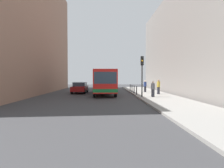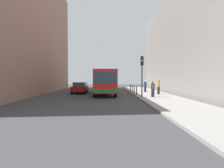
{
  "view_description": "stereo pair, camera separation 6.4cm",
  "coord_description": "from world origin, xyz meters",
  "px_view_note": "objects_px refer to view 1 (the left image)",
  "views": [
    {
      "loc": [
        0.04,
        -23.03,
        2.16
      ],
      "look_at": [
        0.61,
        1.37,
        1.36
      ],
      "focal_mm": 33.61,
      "sensor_mm": 36.0,
      "label": 1
    },
    {
      "loc": [
        0.1,
        -23.03,
        2.16
      ],
      "look_at": [
        0.61,
        1.37,
        1.36
      ],
      "focal_mm": 33.61,
      "sensor_mm": 36.0,
      "label": 2
    }
  ],
  "objects_px": {
    "car_beside_bus": "(80,87)",
    "bollard_mid": "(134,89)",
    "bollard_near": "(137,90)",
    "bus": "(104,81)",
    "pedestrian_mid_sidewalk": "(158,87)",
    "bollard_farthest": "(130,88)",
    "traffic_light": "(142,69)",
    "pedestrian_far_sidewalk": "(145,86)",
    "bollard_far": "(132,88)",
    "pedestrian_near_signal": "(153,89)"
  },
  "relations": [
    {
      "from": "traffic_light",
      "to": "bollard_mid",
      "type": "bearing_deg",
      "value": 91.07
    },
    {
      "from": "bollard_mid",
      "to": "bus",
      "type": "bearing_deg",
      "value": 177.23
    },
    {
      "from": "bollard_near",
      "to": "bollard_far",
      "type": "height_order",
      "value": "same"
    },
    {
      "from": "car_beside_bus",
      "to": "bollard_near",
      "type": "distance_m",
      "value": 8.25
    },
    {
      "from": "car_beside_bus",
      "to": "bollard_far",
      "type": "relative_size",
      "value": 4.67
    },
    {
      "from": "bollard_far",
      "to": "pedestrian_near_signal",
      "type": "bearing_deg",
      "value": -80.38
    },
    {
      "from": "pedestrian_far_sidewalk",
      "to": "pedestrian_near_signal",
      "type": "bearing_deg",
      "value": -78.8
    },
    {
      "from": "car_beside_bus",
      "to": "bollard_mid",
      "type": "relative_size",
      "value": 4.67
    },
    {
      "from": "car_beside_bus",
      "to": "pedestrian_far_sidewalk",
      "type": "relative_size",
      "value": 2.82
    },
    {
      "from": "bollard_far",
      "to": "bollard_farthest",
      "type": "height_order",
      "value": "same"
    },
    {
      "from": "bollard_mid",
      "to": "bollard_farthest",
      "type": "distance_m",
      "value": 4.42
    },
    {
      "from": "traffic_light",
      "to": "bollard_mid",
      "type": "height_order",
      "value": "traffic_light"
    },
    {
      "from": "bollard_mid",
      "to": "bollard_far",
      "type": "xyz_separation_m",
      "value": [
        0.0,
        2.21,
        0.0
      ]
    },
    {
      "from": "bollard_farthest",
      "to": "bus",
      "type": "bearing_deg",
      "value": -132.05
    },
    {
      "from": "traffic_light",
      "to": "bollard_far",
      "type": "xyz_separation_m",
      "value": [
        -0.1,
        7.58,
        -2.38
      ]
    },
    {
      "from": "bollard_near",
      "to": "bollard_farthest",
      "type": "distance_m",
      "value": 6.63
    },
    {
      "from": "car_beside_bus",
      "to": "pedestrian_far_sidewalk",
      "type": "height_order",
      "value": "pedestrian_far_sidewalk"
    },
    {
      "from": "bollard_mid",
      "to": "pedestrian_mid_sidewalk",
      "type": "distance_m",
      "value": 3.17
    },
    {
      "from": "bus",
      "to": "traffic_light",
      "type": "height_order",
      "value": "traffic_light"
    },
    {
      "from": "bus",
      "to": "car_beside_bus",
      "type": "distance_m",
      "value": 3.85
    },
    {
      "from": "bollard_mid",
      "to": "bollard_far",
      "type": "height_order",
      "value": "same"
    },
    {
      "from": "bollard_near",
      "to": "bollard_mid",
      "type": "relative_size",
      "value": 1.0
    },
    {
      "from": "bollard_mid",
      "to": "pedestrian_near_signal",
      "type": "height_order",
      "value": "pedestrian_near_signal"
    },
    {
      "from": "traffic_light",
      "to": "bollard_near",
      "type": "relative_size",
      "value": 4.32
    },
    {
      "from": "bollard_farthest",
      "to": "pedestrian_far_sidewalk",
      "type": "height_order",
      "value": "pedestrian_far_sidewalk"
    },
    {
      "from": "pedestrian_mid_sidewalk",
      "to": "pedestrian_far_sidewalk",
      "type": "bearing_deg",
      "value": 112.82
    },
    {
      "from": "bus",
      "to": "traffic_light",
      "type": "bearing_deg",
      "value": 122.82
    },
    {
      "from": "pedestrian_mid_sidewalk",
      "to": "pedestrian_far_sidewalk",
      "type": "height_order",
      "value": "pedestrian_mid_sidewalk"
    },
    {
      "from": "bollard_mid",
      "to": "pedestrian_mid_sidewalk",
      "type": "height_order",
      "value": "pedestrian_mid_sidewalk"
    },
    {
      "from": "bollard_mid",
      "to": "pedestrian_mid_sidewalk",
      "type": "xyz_separation_m",
      "value": [
        2.69,
        -1.64,
        0.39
      ]
    },
    {
      "from": "bus",
      "to": "bollard_near",
      "type": "height_order",
      "value": "bus"
    },
    {
      "from": "bus",
      "to": "pedestrian_near_signal",
      "type": "bearing_deg",
      "value": 131.03
    },
    {
      "from": "bollard_far",
      "to": "pedestrian_mid_sidewalk",
      "type": "xyz_separation_m",
      "value": [
        2.69,
        -3.85,
        0.39
      ]
    },
    {
      "from": "pedestrian_near_signal",
      "to": "pedestrian_mid_sidewalk",
      "type": "relative_size",
      "value": 0.92
    },
    {
      "from": "traffic_light",
      "to": "pedestrian_mid_sidewalk",
      "type": "distance_m",
      "value": 4.95
    },
    {
      "from": "pedestrian_mid_sidewalk",
      "to": "bollard_far",
      "type": "bearing_deg",
      "value": 132.65
    },
    {
      "from": "car_beside_bus",
      "to": "bollard_near",
      "type": "bearing_deg",
      "value": 150.51
    },
    {
      "from": "bus",
      "to": "bollard_mid",
      "type": "relative_size",
      "value": 11.7
    },
    {
      "from": "pedestrian_mid_sidewalk",
      "to": "traffic_light",
      "type": "bearing_deg",
      "value": -116.97
    },
    {
      "from": "traffic_light",
      "to": "pedestrian_far_sidewalk",
      "type": "bearing_deg",
      "value": 77.27
    },
    {
      "from": "traffic_light",
      "to": "bollard_farthest",
      "type": "bearing_deg",
      "value": 90.59
    },
    {
      "from": "car_beside_bus",
      "to": "traffic_light",
      "type": "height_order",
      "value": "traffic_light"
    },
    {
      "from": "bollard_near",
      "to": "pedestrian_far_sidewalk",
      "type": "xyz_separation_m",
      "value": [
        1.74,
        4.09,
        0.3
      ]
    },
    {
      "from": "bus",
      "to": "pedestrian_mid_sidewalk",
      "type": "xyz_separation_m",
      "value": [
        6.51,
        -1.83,
        -0.71
      ]
    },
    {
      "from": "bus",
      "to": "bollard_farthest",
      "type": "distance_m",
      "value": 5.81
    },
    {
      "from": "pedestrian_near_signal",
      "to": "bollard_farthest",
      "type": "bearing_deg",
      "value": -147.34
    },
    {
      "from": "bollard_far",
      "to": "bollard_farthest",
      "type": "bearing_deg",
      "value": 90.0
    },
    {
      "from": "pedestrian_near_signal",
      "to": "pedestrian_far_sidewalk",
      "type": "bearing_deg",
      "value": -158.71
    },
    {
      "from": "bollard_mid",
      "to": "bollard_far",
      "type": "relative_size",
      "value": 1.0
    },
    {
      "from": "bus",
      "to": "bollard_farthest",
      "type": "height_order",
      "value": "bus"
    }
  ]
}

